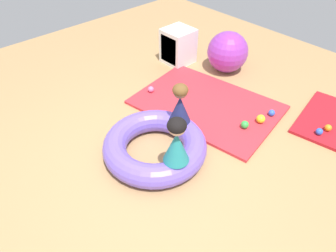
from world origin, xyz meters
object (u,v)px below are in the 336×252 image
play_ball_blue_second (319,132)px  exercise_ball_large (228,52)px  child_in_teal (177,141)px  storage_cube (177,46)px  play_ball_orange (328,128)px  play_ball_yellow (261,119)px  child_in_navy (180,104)px  play_ball_green (245,125)px  play_ball_blue (272,113)px  inflatable_cushion (155,146)px  play_ball_pink (151,89)px

play_ball_blue_second → exercise_ball_large: (-1.79, 0.42, 0.23)m
child_in_teal → storage_cube: 2.51m
play_ball_orange → play_ball_yellow: play_ball_yellow is taller
exercise_ball_large → storage_cube: size_ratio=1.12×
child_in_navy → play_ball_green: size_ratio=4.95×
play_ball_blue → play_ball_yellow: (-0.01, -0.22, 0.01)m
inflatable_cushion → play_ball_green: bearing=68.5°
play_ball_yellow → play_ball_green: 0.24m
play_ball_blue → exercise_ball_large: exercise_ball_large is taller
inflatable_cushion → exercise_ball_large: bearing=108.1°
child_in_navy → storage_cube: child_in_navy is taller
play_ball_green → exercise_ball_large: (-1.11, 0.99, 0.22)m
play_ball_blue → play_ball_orange: bearing=21.2°
child_in_teal → play_ball_green: size_ratio=5.29×
exercise_ball_large → child_in_navy: bearing=-68.6°
exercise_ball_large → storage_cube: (-0.71, -0.39, -0.03)m
inflatable_cushion → play_ball_pink: (-0.96, 0.75, -0.05)m
child_in_navy → play_ball_pink: 1.08m
play_ball_green → play_ball_orange: bearing=44.3°
inflatable_cushion → play_ball_blue_second: 1.99m
play_ball_yellow → play_ball_green: size_ratio=1.12×
child_in_navy → play_ball_orange: child_in_navy is taller
play_ball_green → play_ball_blue: bearing=79.5°
child_in_teal → play_ball_yellow: child_in_teal is taller
play_ball_green → play_ball_yellow: bearing=73.2°
play_ball_yellow → play_ball_blue: bearing=86.3°
play_ball_yellow → inflatable_cushion: bearing=-110.7°
child_in_teal → play_ball_blue: 1.67m
play_ball_blue → play_ball_pink: (-1.47, -0.79, 0.00)m
play_ball_yellow → play_ball_blue_second: bearing=28.3°
play_ball_blue → play_ball_yellow: play_ball_yellow is taller
play_ball_pink → play_ball_blue: bearing=28.4°
child_in_teal → play_ball_orange: 2.04m
play_ball_blue_second → play_ball_yellow: bearing=-151.7°
child_in_teal → play_ball_pink: bearing=75.4°
play_ball_orange → exercise_ball_large: (-1.83, 0.28, 0.23)m
play_ball_orange → play_ball_blue_second: play_ball_orange is taller
inflatable_cushion → play_ball_green: inflatable_cushion is taller
child_in_navy → play_ball_pink: (-0.93, 0.35, -0.42)m
play_ball_blue_second → child_in_navy: bearing=-132.4°
inflatable_cushion → storage_cube: size_ratio=2.08×
child_in_teal → exercise_ball_large: child_in_teal is taller
inflatable_cushion → play_ball_blue: (0.51, 1.55, -0.05)m
child_in_teal → play_ball_blue: size_ratio=6.12×
play_ball_blue_second → play_ball_green: bearing=-140.5°
play_ball_blue_second → storage_cube: storage_cube is taller
child_in_teal → child_in_navy: (-0.43, 0.47, -0.02)m
play_ball_yellow → play_ball_blue_second: size_ratio=1.31×
play_ball_blue → play_ball_orange: same height
child_in_teal → play_ball_green: (0.03, 1.15, -0.43)m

